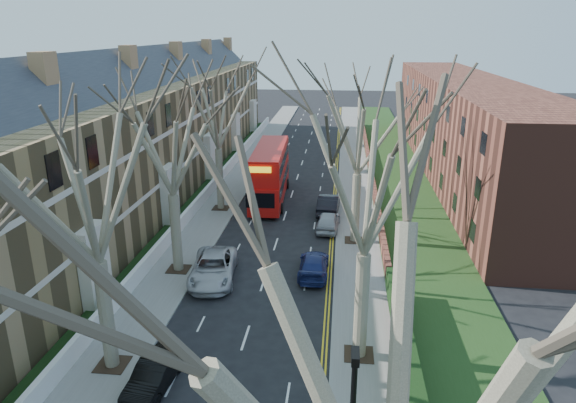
% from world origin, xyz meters
% --- Properties ---
extents(pavement_left, '(3.00, 102.00, 0.12)m').
position_xyz_m(pavement_left, '(-6.00, 39.00, 0.06)').
color(pavement_left, slate).
rests_on(pavement_left, ground).
extents(pavement_right, '(3.00, 102.00, 0.12)m').
position_xyz_m(pavement_right, '(6.00, 39.00, 0.06)').
color(pavement_right, slate).
rests_on(pavement_right, ground).
extents(terrace_left, '(9.70, 78.00, 13.60)m').
position_xyz_m(terrace_left, '(-13.65, 31.00, 5.53)').
color(terrace_left, olive).
rests_on(terrace_left, ground).
extents(flats_right, '(13.97, 54.00, 10.00)m').
position_xyz_m(flats_right, '(17.46, 43.00, 4.98)').
color(flats_right, brown).
rests_on(flats_right, ground).
extents(front_wall_left, '(0.30, 78.00, 1.00)m').
position_xyz_m(front_wall_left, '(-7.65, 31.00, 0.62)').
color(front_wall_left, white).
rests_on(front_wall_left, ground).
extents(grass_verge_right, '(6.00, 102.00, 0.06)m').
position_xyz_m(grass_verge_right, '(10.50, 39.00, 0.15)').
color(grass_verge_right, '#1F3C15').
rests_on(grass_verge_right, ground).
extents(tree_left_mid, '(10.50, 10.50, 14.71)m').
position_xyz_m(tree_left_mid, '(-5.70, 6.00, 9.56)').
color(tree_left_mid, '#675E49').
rests_on(tree_left_mid, ground).
extents(tree_left_far, '(10.15, 10.15, 14.22)m').
position_xyz_m(tree_left_far, '(-5.70, 16.00, 9.24)').
color(tree_left_far, '#675E49').
rests_on(tree_left_far, ground).
extents(tree_left_dist, '(10.50, 10.50, 14.71)m').
position_xyz_m(tree_left_dist, '(-5.70, 28.00, 9.56)').
color(tree_left_dist, '#675E49').
rests_on(tree_left_dist, ground).
extents(tree_right_near, '(10.85, 10.85, 15.20)m').
position_xyz_m(tree_right_near, '(5.70, -6.00, 9.86)').
color(tree_right_near, '#675E49').
rests_on(tree_right_near, ground).
extents(tree_right_mid, '(10.50, 10.50, 14.71)m').
position_xyz_m(tree_right_mid, '(5.70, 8.00, 9.56)').
color(tree_right_mid, '#675E49').
rests_on(tree_right_mid, ground).
extents(tree_right_far, '(10.15, 10.15, 14.22)m').
position_xyz_m(tree_right_far, '(5.70, 22.00, 9.24)').
color(tree_right_far, '#675E49').
rests_on(tree_right_far, ground).
extents(double_decker_bus, '(3.23, 11.59, 4.79)m').
position_xyz_m(double_decker_bus, '(-1.83, 31.14, 2.36)').
color(double_decker_bus, '#B3100C').
rests_on(double_decker_bus, ground).
extents(car_left_mid, '(1.79, 4.14, 1.33)m').
position_xyz_m(car_left_mid, '(-3.23, 4.83, 0.66)').
color(car_left_mid, black).
rests_on(car_left_mid, ground).
extents(car_left_far, '(3.27, 5.99, 1.59)m').
position_xyz_m(car_left_far, '(-3.15, 15.10, 0.80)').
color(car_left_far, '#AEAEB4').
rests_on(car_left_far, ground).
extents(car_right_near, '(1.87, 4.58, 1.33)m').
position_xyz_m(car_right_near, '(3.04, 16.46, 0.66)').
color(car_right_near, navy).
rests_on(car_right_near, ground).
extents(car_right_mid, '(1.97, 4.33, 1.44)m').
position_xyz_m(car_right_mid, '(3.70, 24.29, 0.72)').
color(car_right_mid, '#9FA1A8').
rests_on(car_right_mid, ground).
extents(car_right_far, '(1.95, 4.95, 1.60)m').
position_xyz_m(car_right_far, '(3.61, 28.16, 0.80)').
color(car_right_far, black).
rests_on(car_right_far, ground).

